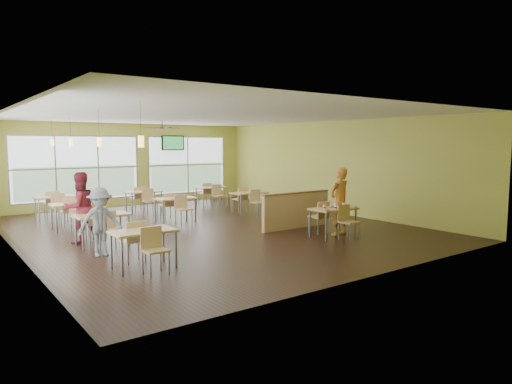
% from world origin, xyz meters
% --- Properties ---
extents(room, '(12.00, 12.04, 3.20)m').
position_xyz_m(room, '(0.00, 0.00, 1.60)').
color(room, black).
rests_on(room, ground).
extents(window_bays, '(9.24, 10.24, 2.38)m').
position_xyz_m(window_bays, '(-2.65, 3.08, 1.48)').
color(window_bays, white).
rests_on(window_bays, room).
extents(main_table, '(1.22, 1.52, 0.87)m').
position_xyz_m(main_table, '(2.00, -3.00, 0.63)').
color(main_table, '#D9B975').
rests_on(main_table, floor).
extents(half_wall_divider, '(2.40, 0.14, 1.04)m').
position_xyz_m(half_wall_divider, '(2.00, -1.55, 0.52)').
color(half_wall_divider, '#D9B975').
rests_on(half_wall_divider, floor).
extents(dining_tables, '(6.92, 8.72, 0.87)m').
position_xyz_m(dining_tables, '(-1.05, 1.71, 0.63)').
color(dining_tables, '#D9B975').
rests_on(dining_tables, floor).
extents(pendant_lights, '(0.11, 7.31, 0.86)m').
position_xyz_m(pendant_lights, '(-3.20, 0.68, 2.45)').
color(pendant_lights, '#2D2119').
rests_on(pendant_lights, ceiling).
extents(ceiling_fan, '(1.25, 1.25, 0.29)m').
position_xyz_m(ceiling_fan, '(-0.00, 3.00, 2.95)').
color(ceiling_fan, '#2D2119').
rests_on(ceiling_fan, ceiling).
extents(tv_backwall, '(1.00, 0.07, 0.60)m').
position_xyz_m(tv_backwall, '(1.80, 5.90, 2.45)').
color(tv_backwall, black).
rests_on(tv_backwall, wall_back).
extents(man_plaid, '(0.69, 0.48, 1.80)m').
position_xyz_m(man_plaid, '(2.27, -2.95, 0.90)').
color(man_plaid, orange).
rests_on(man_plaid, floor).
extents(patron_maroon, '(0.97, 0.84, 1.73)m').
position_xyz_m(patron_maroon, '(-3.54, 0.08, 0.87)').
color(patron_maroon, maroon).
rests_on(patron_maroon, floor).
extents(patron_grey, '(0.97, 0.57, 1.48)m').
position_xyz_m(patron_grey, '(-3.56, -1.53, 0.74)').
color(patron_grey, slate).
rests_on(patron_grey, floor).
extents(cup_blue, '(0.09, 0.09, 0.32)m').
position_xyz_m(cup_blue, '(1.56, -3.11, 0.82)').
color(cup_blue, white).
rests_on(cup_blue, main_table).
extents(cup_yellow, '(0.08, 0.08, 0.30)m').
position_xyz_m(cup_yellow, '(1.84, -3.24, 0.81)').
color(cup_yellow, white).
rests_on(cup_yellow, main_table).
extents(cup_red_near, '(0.09, 0.09, 0.33)m').
position_xyz_m(cup_red_near, '(2.03, -3.07, 0.82)').
color(cup_red_near, white).
rests_on(cup_red_near, main_table).
extents(cup_red_far, '(0.10, 0.10, 0.35)m').
position_xyz_m(cup_red_far, '(2.24, -3.15, 0.82)').
color(cup_red_far, white).
rests_on(cup_red_far, main_table).
extents(food_basket, '(0.26, 0.26, 0.06)m').
position_xyz_m(food_basket, '(2.38, -2.92, 0.78)').
color(food_basket, black).
rests_on(food_basket, main_table).
extents(ketchup_cup, '(0.06, 0.06, 0.02)m').
position_xyz_m(ketchup_cup, '(2.55, -3.28, 0.76)').
color(ketchup_cup, '#B4000A').
rests_on(ketchup_cup, main_table).
extents(wrapper_left, '(0.18, 0.17, 0.04)m').
position_xyz_m(wrapper_left, '(1.52, -3.25, 0.77)').
color(wrapper_left, tan).
rests_on(wrapper_left, main_table).
extents(wrapper_mid, '(0.19, 0.18, 0.05)m').
position_xyz_m(wrapper_mid, '(2.06, -2.90, 0.77)').
color(wrapper_mid, tan).
rests_on(wrapper_mid, main_table).
extents(wrapper_right, '(0.18, 0.17, 0.04)m').
position_xyz_m(wrapper_right, '(2.16, -3.28, 0.77)').
color(wrapper_right, tan).
rests_on(wrapper_right, main_table).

